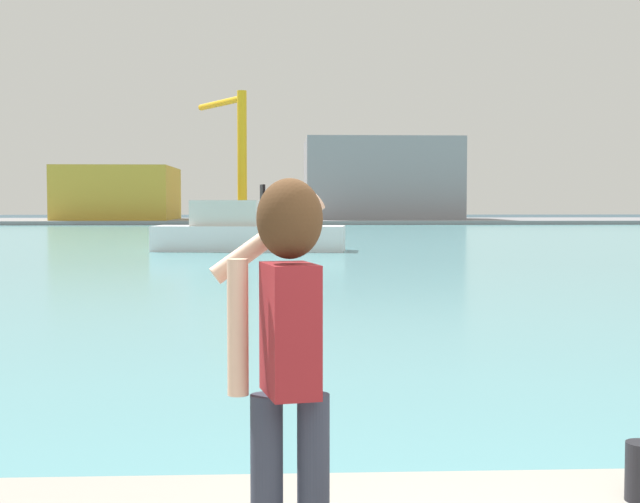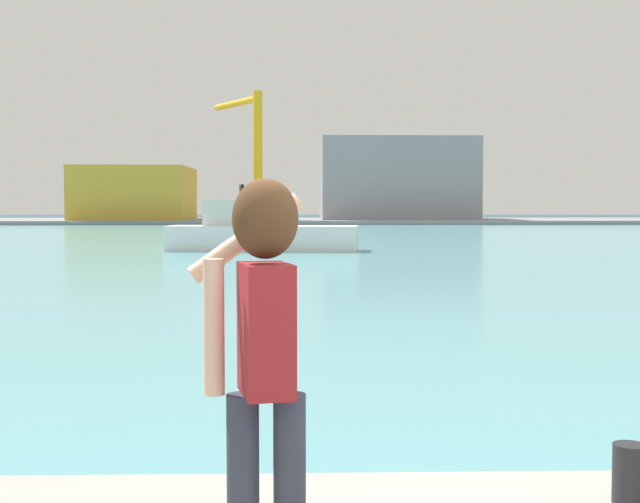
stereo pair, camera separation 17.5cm
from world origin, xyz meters
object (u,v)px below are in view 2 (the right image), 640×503
object	(u,v)px
boat_moored	(258,233)
warehouse_right	(396,179)
harbor_bollard	(630,474)
person_photographer	(263,337)
port_crane	(252,141)
warehouse_left	(135,193)

from	to	relation	value
boat_moored	warehouse_right	size ratio (longest dim) A/B	0.52
harbor_bollard	warehouse_right	xyz separation A→B (m)	(9.26, 91.24, 4.11)
person_photographer	port_crane	distance (m)	89.95
person_photographer	warehouse_right	distance (m)	92.91
port_crane	harbor_bollard	bearing A→B (deg)	-85.79
harbor_bollard	boat_moored	distance (m)	34.61
warehouse_right	port_crane	distance (m)	16.48
person_photographer	harbor_bollard	bearing A→B (deg)	-76.41
warehouse_left	warehouse_right	distance (m)	28.47
harbor_bollard	port_crane	xyz separation A→B (m)	(-6.52, 88.61, 8.11)
boat_moored	port_crane	world-z (taller)	port_crane
person_photographer	harbor_bollard	size ratio (longest dim) A/B	5.37
person_photographer	port_crane	bearing A→B (deg)	-9.04
harbor_bollard	warehouse_left	distance (m)	91.74
person_photographer	harbor_bollard	world-z (taller)	person_photographer
person_photographer	boat_moored	size ratio (longest dim) A/B	0.20
warehouse_left	person_photographer	bearing A→B (deg)	-79.27
warehouse_right	port_crane	world-z (taller)	port_crane
boat_moored	warehouse_right	xyz separation A→B (m)	(12.78, 56.81, 3.97)
warehouse_right	person_photographer	bearing A→B (deg)	-96.94
person_photographer	warehouse_right	size ratio (longest dim) A/B	0.10
person_photographer	boat_moored	distance (m)	35.41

